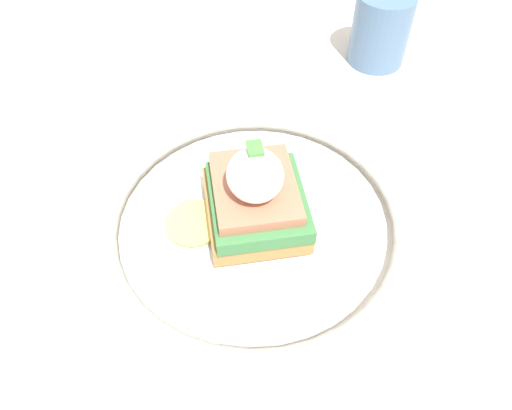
{
  "coord_description": "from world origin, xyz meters",
  "views": [
    {
      "loc": [
        0.27,
        -0.06,
        1.11
      ],
      "look_at": [
        0.0,
        -0.02,
        0.79
      ],
      "focal_mm": 35.0,
      "sensor_mm": 36.0,
      "label": 1
    }
  ],
  "objects_px": {
    "plate": "(256,225)",
    "fork": "(238,98)",
    "napkin": "(83,66)",
    "sandwich": "(255,199)",
    "cup": "(381,28)"
  },
  "relations": [
    {
      "from": "fork",
      "to": "cup",
      "type": "relative_size",
      "value": 1.88
    },
    {
      "from": "sandwich",
      "to": "cup",
      "type": "distance_m",
      "value": 0.3
    },
    {
      "from": "plate",
      "to": "sandwich",
      "type": "height_order",
      "value": "sandwich"
    },
    {
      "from": "sandwich",
      "to": "napkin",
      "type": "bearing_deg",
      "value": -148.89
    },
    {
      "from": "cup",
      "to": "napkin",
      "type": "bearing_deg",
      "value": -96.29
    },
    {
      "from": "sandwich",
      "to": "cup",
      "type": "bearing_deg",
      "value": 141.59
    },
    {
      "from": "fork",
      "to": "cup",
      "type": "xyz_separation_m",
      "value": [
        -0.05,
        0.17,
        0.04
      ]
    },
    {
      "from": "plate",
      "to": "napkin",
      "type": "relative_size",
      "value": 1.96
    },
    {
      "from": "plate",
      "to": "fork",
      "type": "height_order",
      "value": "plate"
    },
    {
      "from": "napkin",
      "to": "fork",
      "type": "bearing_deg",
      "value": 63.15
    },
    {
      "from": "plate",
      "to": "fork",
      "type": "distance_m",
      "value": 0.18
    },
    {
      "from": "plate",
      "to": "sandwich",
      "type": "xyz_separation_m",
      "value": [
        0.0,
        -0.0,
        0.04
      ]
    },
    {
      "from": "plate",
      "to": "napkin",
      "type": "xyz_separation_m",
      "value": [
        -0.27,
        -0.16,
        -0.0
      ]
    },
    {
      "from": "cup",
      "to": "fork",
      "type": "bearing_deg",
      "value": -74.2
    },
    {
      "from": "fork",
      "to": "napkin",
      "type": "relative_size",
      "value": 1.17
    }
  ]
}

